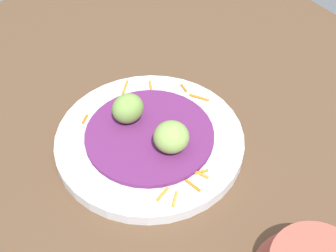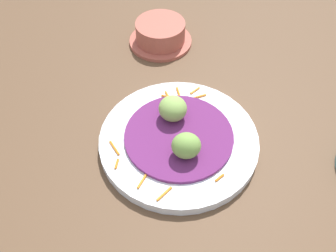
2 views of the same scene
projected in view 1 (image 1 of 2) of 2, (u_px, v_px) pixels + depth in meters
table_surface at (136, 174)px, 66.23cm from camera, size 110.00×110.00×2.00cm
main_plate at (150, 141)px, 68.19cm from camera, size 27.97×27.97×1.89cm
cabbage_bed at (149, 135)px, 67.25cm from camera, size 19.08×19.08×0.70cm
carrot_garnish at (167, 133)px, 67.70cm from camera, size 24.87×19.21×0.40cm
guac_scoop_left at (128, 108)px, 67.28cm from camera, size 4.27×4.87×4.62cm
guac_scoop_center at (171, 137)px, 63.45cm from camera, size 6.40×6.46×4.45cm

